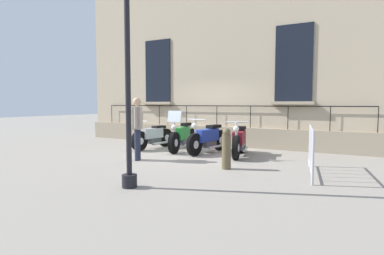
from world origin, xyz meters
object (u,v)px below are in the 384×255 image
at_px(pedestrian_standing, 137,125).
at_px(crowd_barrier, 311,149).
at_px(motorcycle_green, 183,137).
at_px(motorcycle_blue, 208,139).
at_px(bollard, 226,149).
at_px(motorcycle_maroon, 239,142).
at_px(motorcycle_silver, 153,137).

bearing_deg(pedestrian_standing, crowd_barrier, 95.35).
xyz_separation_m(motorcycle_green, motorcycle_blue, (0.08, 0.96, 0.01)).
bearing_deg(bollard, motorcycle_green, -130.61).
distance_m(motorcycle_blue, motorcycle_maroon, 1.08).
bearing_deg(pedestrian_standing, motorcycle_blue, 150.40).
relative_size(motorcycle_silver, motorcycle_green, 0.92).
height_order(motorcycle_blue, pedestrian_standing, pedestrian_standing).
relative_size(motorcycle_maroon, crowd_barrier, 1.03).
xyz_separation_m(motorcycle_blue, bollard, (1.96, 1.42, 0.03)).
bearing_deg(motorcycle_maroon, motorcycle_green, -94.70).
bearing_deg(motorcycle_green, motorcycle_silver, -84.23).
bearing_deg(motorcycle_maroon, crowd_barrier, 54.95).
bearing_deg(motorcycle_silver, pedestrian_standing, 24.70).
height_order(motorcycle_silver, pedestrian_standing, pedestrian_standing).
height_order(motorcycle_blue, bollard, motorcycle_blue).
height_order(motorcycle_green, motorcycle_blue, motorcycle_green).
height_order(motorcycle_maroon, bollard, motorcycle_maroon).
bearing_deg(pedestrian_standing, motorcycle_silver, -155.30).
bearing_deg(bollard, crowd_barrier, 100.16).
xyz_separation_m(motorcycle_blue, pedestrian_standing, (2.04, -1.16, 0.52)).
distance_m(crowd_barrier, pedestrian_standing, 4.47).
relative_size(motorcycle_silver, motorcycle_maroon, 1.00).
bearing_deg(crowd_barrier, motorcycle_blue, -116.43).
bearing_deg(motorcycle_green, bollard, 49.39).
bearing_deg(motorcycle_blue, bollard, 35.97).
distance_m(motorcycle_silver, motorcycle_green, 1.13).
relative_size(motorcycle_silver, motorcycle_blue, 0.93).
relative_size(crowd_barrier, pedestrian_standing, 1.11).
height_order(motorcycle_green, bollard, motorcycle_green).
distance_m(motorcycle_blue, pedestrian_standing, 2.40).
relative_size(motorcycle_green, motorcycle_blue, 1.02).
bearing_deg(crowd_barrier, motorcycle_green, -111.99).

